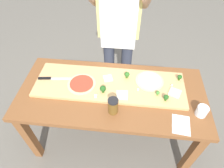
# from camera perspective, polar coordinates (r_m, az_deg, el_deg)

# --- Properties ---
(ground_plane) EXTENTS (8.00, 8.00, 0.00)m
(ground_plane) POSITION_cam_1_polar(r_m,az_deg,el_deg) (2.24, -0.03, -14.71)
(ground_plane) COLOR #6B665B
(prep_table) EXTENTS (1.58, 0.72, 0.75)m
(prep_table) POSITION_cam_1_polar(r_m,az_deg,el_deg) (1.70, -0.04, -4.60)
(prep_table) COLOR brown
(prep_table) RESTS_ON ground
(cutting_board) EXTENTS (1.28, 0.40, 0.02)m
(cutting_board) POSITION_cam_1_polar(r_m,az_deg,el_deg) (1.66, -0.72, -0.12)
(cutting_board) COLOR tan
(cutting_board) RESTS_ON prep_table
(chefs_knife) EXTENTS (0.28, 0.05, 0.02)m
(chefs_knife) POSITION_cam_1_polar(r_m,az_deg,el_deg) (1.77, -17.99, 1.59)
(chefs_knife) COLOR #B7BABF
(chefs_knife) RESTS_ON cutting_board
(pizza_whole_white_garlic) EXTENTS (0.24, 0.24, 0.02)m
(pizza_whole_white_garlic) POSITION_cam_1_polar(r_m,az_deg,el_deg) (1.69, 11.08, 0.96)
(pizza_whole_white_garlic) COLOR beige
(pizza_whole_white_garlic) RESTS_ON cutting_board
(pizza_whole_tomato_red) EXTENTS (0.24, 0.24, 0.02)m
(pizza_whole_tomato_red) POSITION_cam_1_polar(r_m,az_deg,el_deg) (1.66, -9.03, 0.07)
(pizza_whole_tomato_red) COLOR beige
(pizza_whole_tomato_red) RESTS_ON cutting_board
(pizza_slice_center) EXTENTS (0.10, 0.10, 0.01)m
(pizza_slice_center) POSITION_cam_1_polar(r_m,az_deg,el_deg) (1.56, 3.02, -3.28)
(pizza_slice_center) COLOR beige
(pizza_slice_center) RESTS_ON cutting_board
(pizza_slice_far_right) EXTENTS (0.10, 0.10, 0.01)m
(pizza_slice_far_right) POSITION_cam_1_polar(r_m,az_deg,el_deg) (1.68, -1.22, 1.72)
(pizza_slice_far_right) COLOR beige
(pizza_slice_far_right) RESTS_ON cutting_board
(pizza_slice_near_left) EXTENTS (0.12, 0.12, 0.01)m
(pizza_slice_near_left) POSITION_cam_1_polar(r_m,az_deg,el_deg) (1.65, 18.18, -2.50)
(pizza_slice_near_left) COLOR beige
(pizza_slice_near_left) RESTS_ON cutting_board
(broccoli_floret_center_right) EXTENTS (0.04, 0.04, 0.06)m
(broccoli_floret_center_right) POSITION_cam_1_polar(r_m,az_deg,el_deg) (1.56, 15.80, -3.83)
(broccoli_floret_center_right) COLOR #2C5915
(broccoli_floret_center_right) RESTS_ON cutting_board
(broccoli_floret_front_right) EXTENTS (0.04, 0.04, 0.06)m
(broccoli_floret_front_right) POSITION_cam_1_polar(r_m,az_deg,el_deg) (1.68, 4.48, 2.81)
(broccoli_floret_front_right) COLOR #366618
(broccoli_floret_front_right) RESTS_ON cutting_board
(broccoli_floret_back_right) EXTENTS (0.04, 0.04, 0.06)m
(broccoli_floret_back_right) POSITION_cam_1_polar(r_m,az_deg,el_deg) (1.75, 19.51, 1.95)
(broccoli_floret_back_right) COLOR #2C5915
(broccoli_floret_back_right) RESTS_ON cutting_board
(broccoli_floret_center_left) EXTENTS (0.05, 0.05, 0.07)m
(broccoli_floret_center_left) POSITION_cam_1_polar(r_m,az_deg,el_deg) (1.56, -2.73, -1.44)
(broccoli_floret_center_left) COLOR #2C5915
(broccoli_floret_center_left) RESTS_ON cutting_board
(broccoli_floret_back_left) EXTENTS (0.03, 0.03, 0.04)m
(broccoli_floret_back_left) POSITION_cam_1_polar(r_m,az_deg,el_deg) (1.59, 13.47, -2.59)
(broccoli_floret_back_left) COLOR #487A23
(broccoli_floret_back_left) RESTS_ON cutting_board
(cheese_crumble_a) EXTENTS (0.02, 0.02, 0.02)m
(cheese_crumble_a) POSITION_cam_1_polar(r_m,az_deg,el_deg) (1.55, -4.86, -3.55)
(cheese_crumble_a) COLOR white
(cheese_crumble_a) RESTS_ON cutting_board
(cheese_crumble_b) EXTENTS (0.01, 0.01, 0.01)m
(cheese_crumble_b) POSITION_cam_1_polar(r_m,az_deg,el_deg) (1.61, 7.75, -1.61)
(cheese_crumble_b) COLOR white
(cheese_crumble_b) RESTS_ON cutting_board
(cheese_crumble_c) EXTENTS (0.02, 0.02, 0.01)m
(cheese_crumble_c) POSITION_cam_1_polar(r_m,az_deg,el_deg) (1.70, 17.41, -0.33)
(cheese_crumble_c) COLOR silver
(cheese_crumble_c) RESTS_ON cutting_board
(flour_cup) EXTENTS (0.08, 0.08, 0.08)m
(flour_cup) POSITION_cam_1_polar(r_m,az_deg,el_deg) (1.60, 25.13, -7.40)
(flour_cup) COLOR white
(flour_cup) RESTS_ON prep_table
(sauce_jar) EXTENTS (0.08, 0.08, 0.14)m
(sauce_jar) POSITION_cam_1_polar(r_m,az_deg,el_deg) (1.44, 0.31, -6.54)
(sauce_jar) COLOR brown
(sauce_jar) RESTS_ON prep_table
(recipe_note) EXTENTS (0.14, 0.18, 0.00)m
(recipe_note) POSITION_cam_1_polar(r_m,az_deg,el_deg) (1.52, 19.85, -11.32)
(recipe_note) COLOR white
(recipe_note) RESTS_ON prep_table
(cook_center) EXTENTS (0.54, 0.39, 1.67)m
(cook_center) POSITION_cam_1_polar(r_m,az_deg,el_deg) (1.96, 2.01, 17.21)
(cook_center) COLOR #333847
(cook_center) RESTS_ON ground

